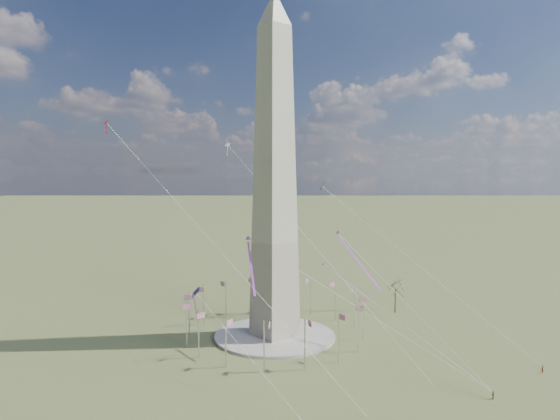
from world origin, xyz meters
TOP-DOWN VIEW (x-y plane):
  - ground at (0.00, 0.00)m, footprint 2000.00×2000.00m
  - plaza at (0.00, 0.00)m, footprint 36.00×36.00m
  - washington_monument at (0.00, 0.00)m, footprint 15.56×15.56m
  - flagpole_ring at (-0.00, -0.00)m, footprint 54.40×54.40m
  - tree_near at (48.77, -7.04)m, footprint 7.03×7.03m
  - person_east at (33.66, -62.78)m, footprint 0.79×0.77m
  - person_centre at (10.80, -61.92)m, footprint 1.14×0.79m
  - kite_delta_black at (29.91, 8.95)m, footprint 15.43×14.96m
  - kite_diamond_purple at (-26.39, 0.58)m, footprint 3.01×3.71m
  - kite_streamer_left at (19.13, -13.16)m, footprint 5.65×21.47m
  - kite_streamer_mid at (-9.08, -0.21)m, footprint 11.17×17.46m
  - kite_streamer_right at (36.45, 6.85)m, footprint 16.00×12.19m
  - kite_small_red at (-33.91, 40.45)m, footprint 1.15×1.85m
  - kite_small_white at (12.54, 43.01)m, footprint 1.32×2.04m

SIDE VIEW (x-z plane):
  - ground at x=0.00m, z-range 0.00..0.00m
  - plaza at x=0.00m, z-range 0.00..0.80m
  - person_centre at x=10.80m, z-range 0.00..1.79m
  - person_east at x=33.66m, z-range 0.00..1.84m
  - flagpole_ring at x=0.00m, z-range 0.77..13.77m
  - tree_near at x=48.77m, z-range 2.62..14.91m
  - kite_streamer_right at x=36.45m, z-range 5.67..18.72m
  - kite_diamond_purple at x=-26.39m, z-range 11.23..22.09m
  - kite_streamer_mid at x=-9.08m, z-range 18.16..31.66m
  - kite_streamer_left at x=19.13m, z-range 17.75..32.63m
  - kite_delta_black at x=29.91m, z-range 36.15..50.56m
  - washington_monument at x=0.00m, z-range -2.05..97.95m
  - kite_small_white at x=12.54m, z-range 56.38..61.35m
  - kite_small_red at x=-33.91m, z-range 61.90..66.10m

